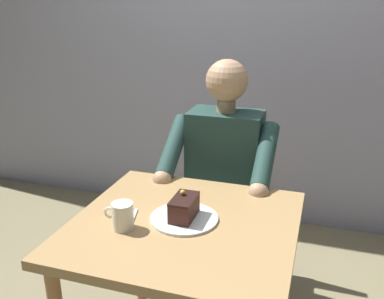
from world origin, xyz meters
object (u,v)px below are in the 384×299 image
chair (228,197)px  seated_person (221,183)px  cake_slice (184,207)px  coffee_cup (122,215)px  dining_table (184,245)px  dessert_spoon (129,220)px

chair → seated_person: bearing=90.0°
cake_slice → coffee_cup: cake_slice is taller
dining_table → dessert_spoon: size_ratio=5.73×
dessert_spoon → cake_slice: bearing=-158.1°
dining_table → coffee_cup: (0.19, 0.11, 0.15)m
dining_table → dessert_spoon: 0.23m
dining_table → cake_slice: size_ratio=5.79×
coffee_cup → seated_person: bearing=-106.2°
dining_table → seated_person: 0.56m
dining_table → seated_person: seated_person is taller
cake_slice → coffee_cup: size_ratio=1.26×
seated_person → dessert_spoon: bearing=72.5°
chair → cake_slice: 0.77m
chair → dessert_spoon: size_ratio=6.24×
dining_table → cake_slice: (0.01, -0.02, 0.15)m
dining_table → coffee_cup: size_ratio=7.28×
chair → coffee_cup: (0.19, 0.84, 0.29)m
dining_table → seated_person: (-0.00, -0.56, 0.02)m
seated_person → cake_slice: (0.01, 0.54, 0.13)m
chair → cake_slice: chair is taller
dining_table → cake_slice: cake_slice is taller
cake_slice → dessert_spoon: size_ratio=0.99×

